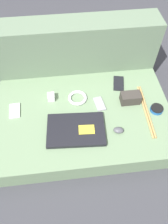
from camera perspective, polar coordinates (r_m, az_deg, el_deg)
ground_plane at (r=1.46m, az=0.00°, el=-3.79°), size 8.00×8.00×0.00m
couch_seat at (r=1.40m, az=0.00°, el=-2.22°), size 1.09×0.69×0.14m
couch_backrest at (r=1.58m, az=-1.92°, el=14.90°), size 1.09×0.20×0.49m
laptop at (r=1.27m, az=-2.11°, el=-4.62°), size 0.35×0.24×0.03m
computer_mouse at (r=1.27m, az=9.02°, el=-4.71°), size 0.07×0.05×0.03m
speaker_puck at (r=1.42m, az=18.48°, el=0.75°), size 0.08×0.08×0.03m
phone_silver at (r=1.39m, az=4.05°, el=2.13°), size 0.07×0.12×0.01m
phone_black at (r=1.52m, az=9.00°, el=7.40°), size 0.09×0.14×0.01m
phone_small at (r=1.41m, az=-17.66°, el=0.32°), size 0.07×0.11×0.01m
camera_pouch at (r=1.41m, az=12.01°, el=3.61°), size 0.12×0.07×0.07m
charger_brick at (r=1.41m, az=-8.59°, el=3.91°), size 0.04×0.05×0.04m
cable_coil at (r=1.41m, az=-1.71°, el=3.71°), size 0.12×0.12×0.02m
drumstick_pair at (r=1.40m, az=15.91°, el=0.41°), size 0.04×0.39×0.01m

